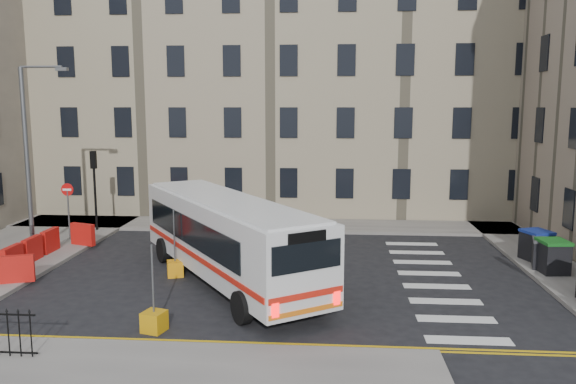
# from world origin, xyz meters

# --- Properties ---
(ground) EXTENTS (120.00, 120.00, 0.00)m
(ground) POSITION_xyz_m (0.00, 0.00, 0.00)
(ground) COLOR black
(ground) RESTS_ON ground
(pavement_north) EXTENTS (36.00, 3.20, 0.15)m
(pavement_north) POSITION_xyz_m (-6.00, 8.60, 0.07)
(pavement_north) COLOR slate
(pavement_north) RESTS_ON ground
(pavement_east) EXTENTS (2.40, 26.00, 0.15)m
(pavement_east) POSITION_xyz_m (9.00, 4.00, 0.07)
(pavement_east) COLOR slate
(pavement_east) RESTS_ON ground
(terrace_north) EXTENTS (38.30, 10.80, 17.20)m
(terrace_north) POSITION_xyz_m (-7.00, 15.50, 8.62)
(terrace_north) COLOR gray
(terrace_north) RESTS_ON ground
(traffic_light_nw) EXTENTS (0.28, 0.22, 4.10)m
(traffic_light_nw) POSITION_xyz_m (-12.00, 6.50, 2.87)
(traffic_light_nw) COLOR black
(traffic_light_nw) RESTS_ON pavement_west
(streetlamp) EXTENTS (0.50, 0.22, 8.14)m
(streetlamp) POSITION_xyz_m (-13.00, 2.00, 4.34)
(streetlamp) COLOR #595B5E
(streetlamp) RESTS_ON pavement_west
(no_entry_north) EXTENTS (0.60, 0.08, 3.00)m
(no_entry_north) POSITION_xyz_m (-12.50, 4.50, 2.08)
(no_entry_north) COLOR #595B5E
(no_entry_north) RESTS_ON pavement_west
(roadworks_barriers) EXTENTS (1.66, 6.26, 1.00)m
(roadworks_barriers) POSITION_xyz_m (-11.84, 0.50, 0.65)
(roadworks_barriers) COLOR red
(roadworks_barriers) RESTS_ON pavement_west
(bus) EXTENTS (8.45, 10.84, 3.09)m
(bus) POSITION_xyz_m (-3.72, -1.21, 1.78)
(bus) COLOR silver
(bus) RESTS_ON ground
(wheelie_bin_c) EXTENTS (1.11, 1.25, 1.28)m
(wheelie_bin_c) POSITION_xyz_m (8.68, 0.43, 0.79)
(wheelie_bin_c) COLOR black
(wheelie_bin_c) RESTS_ON pavement_east
(wheelie_bin_d) EXTENTS (1.18, 1.28, 1.17)m
(wheelie_bin_d) POSITION_xyz_m (8.60, 1.04, 0.74)
(wheelie_bin_d) COLOR black
(wheelie_bin_d) RESTS_ON pavement_east
(wheelie_bin_e) EXTENTS (1.30, 1.39, 1.25)m
(wheelie_bin_e) POSITION_xyz_m (8.69, 2.22, 0.78)
(wheelie_bin_e) COLOR black
(wheelie_bin_e) RESTS_ON pavement_east
(bollard_yellow) EXTENTS (0.76, 0.76, 0.60)m
(bollard_yellow) POSITION_xyz_m (-5.85, -0.67, 0.30)
(bollard_yellow) COLOR orange
(bollard_yellow) RESTS_ON ground
(bollard_chevron) EXTENTS (0.75, 0.75, 0.60)m
(bollard_chevron) POSITION_xyz_m (-5.00, -6.00, 0.30)
(bollard_chevron) COLOR #C1860B
(bollard_chevron) RESTS_ON ground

